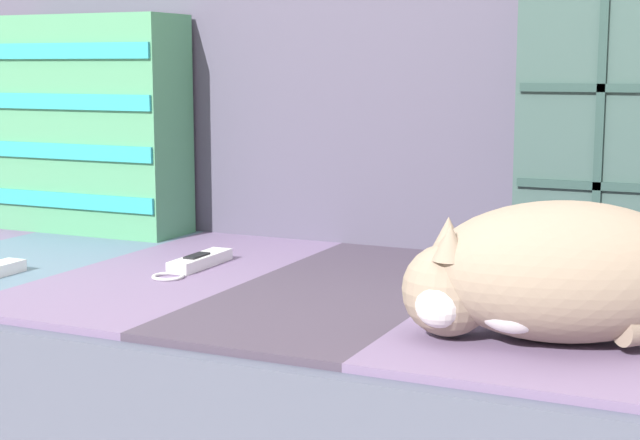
# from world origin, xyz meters

# --- Properties ---
(couch) EXTENTS (1.83, 0.83, 0.40)m
(couch) POSITION_xyz_m (0.00, 0.13, 0.20)
(couch) COLOR gray
(couch) RESTS_ON ground_plane
(sofa_backrest) EXTENTS (1.79, 0.14, 0.56)m
(sofa_backrest) POSITION_xyz_m (0.00, 0.48, 0.68)
(sofa_backrest) COLOR #514C60
(sofa_backrest) RESTS_ON couch
(throw_pillow_striped) EXTENTS (0.38, 0.14, 0.41)m
(throw_pillow_striped) POSITION_xyz_m (-0.49, 0.33, 0.60)
(throw_pillow_striped) COLOR #4C9366
(throw_pillow_striped) RESTS_ON couch
(sleeping_cat) EXTENTS (0.36, 0.28, 0.16)m
(sleeping_cat) POSITION_xyz_m (0.46, -0.07, 0.48)
(sleeping_cat) COLOR gray
(sleeping_cat) RESTS_ON couch
(game_remote_near) EXTENTS (0.05, 0.19, 0.02)m
(game_remote_near) POSITION_xyz_m (-0.12, 0.12, 0.41)
(game_remote_near) COLOR white
(game_remote_near) RESTS_ON couch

